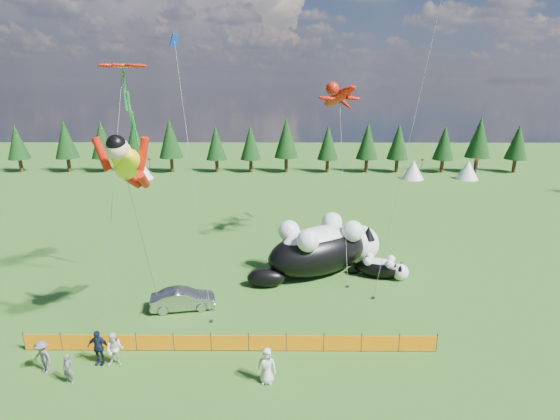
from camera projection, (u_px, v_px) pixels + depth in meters
ground at (236, 321)px, 26.24m from camera, size 160.00×160.00×0.00m
safety_fence at (230, 343)px, 23.22m from camera, size 22.06×0.06×1.10m
tree_line at (265, 147)px, 68.27m from camera, size 90.00×4.00×8.00m
festival_tents at (338, 170)px, 64.14m from camera, size 50.00×3.20×2.80m
cat_large at (324, 247)px, 32.65m from camera, size 10.25×7.82×4.10m
cat_small at (381, 267)px, 32.00m from camera, size 4.36×2.57×1.62m
car at (183, 299)px, 27.54m from camera, size 4.19×2.12×1.32m
spectator_a at (68, 369)px, 20.66m from camera, size 0.62×0.47×1.54m
spectator_b at (115, 350)px, 21.93m from camera, size 0.93×0.59×1.83m
spectator_c at (98, 347)px, 22.06m from camera, size 1.16×0.67×1.90m
spectator_d at (42, 357)px, 21.45m from camera, size 1.24×0.97×1.72m
spectator_e at (267, 366)px, 20.68m from camera, size 0.94×0.65×1.85m
superhero_kite at (127, 165)px, 21.92m from camera, size 5.31×6.32×12.02m
gecko_kite at (339, 97)px, 34.83m from camera, size 5.67×11.94×15.09m
flower_kite at (123, 69)px, 25.38m from camera, size 3.15×7.44×15.71m
diamond_kite_a at (176, 52)px, 28.68m from camera, size 3.34×8.21×18.26m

